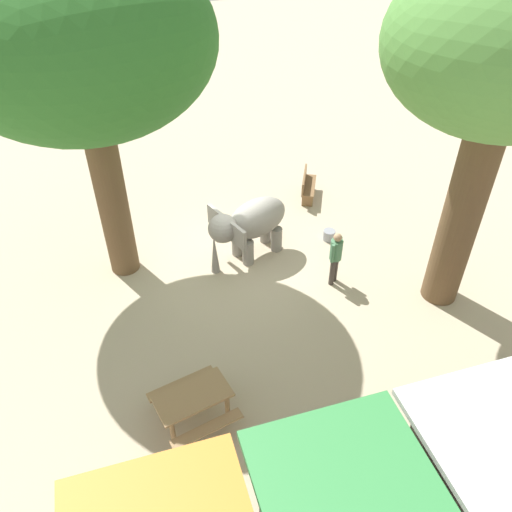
{
  "coord_description": "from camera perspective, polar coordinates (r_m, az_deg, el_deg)",
  "views": [
    {
      "loc": [
        2.74,
        11.0,
        9.38
      ],
      "look_at": [
        -0.38,
        0.86,
        0.8
      ],
      "focal_mm": 36.22,
      "sensor_mm": 36.0,
      "label": 1
    }
  ],
  "objects": [
    {
      "name": "person_handler",
      "position": [
        13.62,
        8.78,
        0.15
      ],
      "size": [
        0.41,
        0.36,
        1.62
      ],
      "rotation": [
        0.0,
        0.0,
        -0.87
      ],
      "color": "#3F3833",
      "rests_on": "ground_plane"
    },
    {
      "name": "feed_bucket",
      "position": [
        15.6,
        8.07,
        2.3
      ],
      "size": [
        0.36,
        0.36,
        0.32
      ],
      "primitive_type": "cylinder",
      "color": "gray",
      "rests_on": "ground_plane"
    },
    {
      "name": "wooden_bench",
      "position": [
        17.32,
        5.67,
        7.8
      ],
      "size": [
        0.97,
        1.43,
        0.88
      ],
      "rotation": [
        0.0,
        0.0,
        1.12
      ],
      "color": "brown",
      "rests_on": "ground_plane"
    },
    {
      "name": "market_stall_white",
      "position": [
        10.02,
        23.85,
        -21.83
      ],
      "size": [
        2.5,
        2.5,
        2.52
      ],
      "color": "#59514C",
      "rests_on": "ground_plane"
    },
    {
      "name": "elephant",
      "position": [
        14.29,
        -0.72,
        3.63
      ],
      "size": [
        2.52,
        1.93,
        1.75
      ],
      "rotation": [
        0.0,
        0.0,
        0.35
      ],
      "color": "gray",
      "rests_on": "ground_plane"
    },
    {
      "name": "ground_plane",
      "position": [
        14.71,
        -2.4,
        -0.69
      ],
      "size": [
        60.0,
        60.0,
        0.0
      ],
      "primitive_type": "plane",
      "color": "#BAA88C"
    },
    {
      "name": "picnic_table_near",
      "position": [
        10.85,
        -6.95,
        -15.61
      ],
      "size": [
        1.79,
        1.78,
        0.78
      ],
      "rotation": [
        0.0,
        0.0,
        0.23
      ],
      "color": "#9E7A51",
      "rests_on": "ground_plane"
    },
    {
      "name": "shade_tree_secondary",
      "position": [
        12.16,
        -18.87,
        21.2
      ],
      "size": [
        5.84,
        5.35,
        8.2
      ],
      "color": "brown",
      "rests_on": "ground_plane"
    },
    {
      "name": "shade_tree_main",
      "position": [
        11.52,
        26.38,
        19.59
      ],
      "size": [
        5.06,
        4.64,
        8.24
      ],
      "color": "brown",
      "rests_on": "ground_plane"
    }
  ]
}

